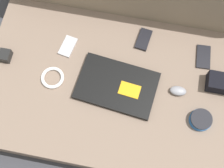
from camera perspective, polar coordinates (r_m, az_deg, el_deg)
The scene contains 11 objects.
ground_plane at distance 1.50m, azimuth -0.00°, elevation -2.00°, with size 8.00×8.00×0.00m, color #38383D.
couch_seat at distance 1.43m, azimuth -0.00°, elevation -1.18°, with size 1.15×0.72×0.13m.
laptop at distance 1.36m, azimuth 0.96°, elevation -0.13°, with size 0.36×0.26×0.03m.
computer_mouse at distance 1.38m, azimuth 11.98°, elevation -1.23°, with size 0.07×0.05×0.03m.
speaker_puck at distance 1.36m, azimuth 15.92°, elevation -6.29°, with size 0.09×0.09×0.03m.
phone_silver at distance 1.46m, azimuth 5.79°, elevation 8.13°, with size 0.07×0.11×0.01m.
phone_black at distance 1.48m, azimuth 16.37°, elevation 4.78°, with size 0.07×0.12×0.01m.
phone_small at distance 1.46m, azimuth -8.07°, elevation 6.84°, with size 0.07×0.11×0.01m.
camera_pouch at distance 1.42m, azimuth 19.37°, elevation 0.15°, with size 0.12×0.08×0.06m.
charger_brick at distance 1.49m, azimuth -18.95°, elevation 4.93°, with size 0.05×0.06×0.04m.
cable_coil at distance 1.40m, azimuth -10.83°, elevation 1.14°, with size 0.10×0.10×0.02m.
Camera 1 is at (0.09, -0.45, 1.43)m, focal length 50.00 mm.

